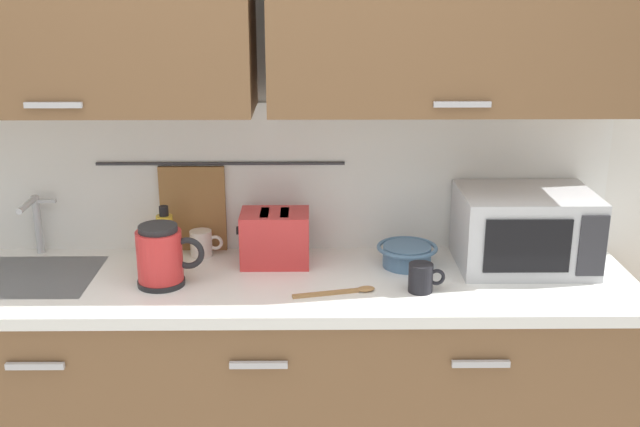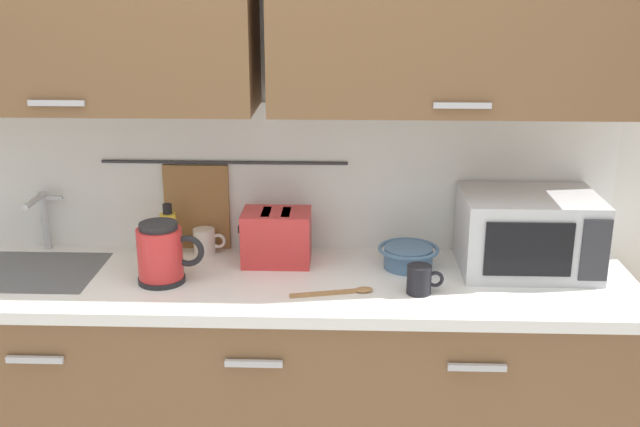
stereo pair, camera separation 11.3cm
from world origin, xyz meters
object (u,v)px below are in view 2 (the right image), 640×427
(dish_soap_bottle, at_px, (169,233))
(mixing_bowl, at_px, (408,255))
(toaster, at_px, (277,237))
(microwave, at_px, (528,232))
(electric_kettle, at_px, (161,254))
(mug_near_sink, at_px, (205,241))
(mug_by_kettle, at_px, (420,279))
(wooden_spoon, at_px, (342,292))

(dish_soap_bottle, bearing_deg, mixing_bowl, -5.94)
(dish_soap_bottle, height_order, toaster, dish_soap_bottle)
(microwave, xyz_separation_m, electric_kettle, (-1.24, -0.16, -0.03))
(mixing_bowl, bearing_deg, microwave, 0.37)
(microwave, xyz_separation_m, dish_soap_bottle, (-1.27, 0.09, -0.05))
(mug_near_sink, relative_size, toaster, 0.47)
(electric_kettle, relative_size, mug_by_kettle, 1.89)
(toaster, bearing_deg, microwave, -1.98)
(microwave, height_order, wooden_spoon, microwave)
(mug_by_kettle, bearing_deg, wooden_spoon, -177.25)
(electric_kettle, relative_size, mug_near_sink, 1.89)
(dish_soap_bottle, distance_m, mug_near_sink, 0.13)
(microwave, relative_size, mug_by_kettle, 3.83)
(mixing_bowl, bearing_deg, mug_near_sink, 171.44)
(mug_near_sink, xyz_separation_m, wooden_spoon, (0.51, -0.35, -0.04))
(mixing_bowl, xyz_separation_m, wooden_spoon, (-0.23, -0.24, -0.04))
(electric_kettle, bearing_deg, wooden_spoon, -7.20)
(mug_near_sink, bearing_deg, dish_soap_bottle, -170.67)
(dish_soap_bottle, height_order, mixing_bowl, dish_soap_bottle)
(microwave, bearing_deg, wooden_spoon, -159.60)
(dish_soap_bottle, bearing_deg, mug_near_sink, 9.33)
(dish_soap_bottle, relative_size, mug_near_sink, 1.63)
(mug_near_sink, distance_m, wooden_spoon, 0.61)
(microwave, distance_m, toaster, 0.88)
(electric_kettle, bearing_deg, mug_by_kettle, -4.29)
(electric_kettle, height_order, mixing_bowl, electric_kettle)
(microwave, relative_size, mixing_bowl, 2.15)
(microwave, bearing_deg, electric_kettle, -172.57)
(dish_soap_bottle, relative_size, mixing_bowl, 0.92)
(electric_kettle, relative_size, wooden_spoon, 0.83)
(mixing_bowl, distance_m, mug_by_kettle, 0.22)
(mug_near_sink, bearing_deg, electric_kettle, -109.41)
(mixing_bowl, distance_m, toaster, 0.47)
(dish_soap_bottle, height_order, mug_by_kettle, dish_soap_bottle)
(microwave, xyz_separation_m, wooden_spoon, (-0.64, -0.24, -0.13))
(mug_near_sink, distance_m, mug_by_kettle, 0.83)
(mixing_bowl, height_order, toaster, toaster)
(microwave, distance_m, wooden_spoon, 0.69)
(dish_soap_bottle, distance_m, mug_by_kettle, 0.94)
(microwave, xyz_separation_m, mixing_bowl, (-0.41, -0.00, -0.09))
(electric_kettle, distance_m, toaster, 0.41)
(mug_by_kettle, bearing_deg, electric_kettle, 175.71)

